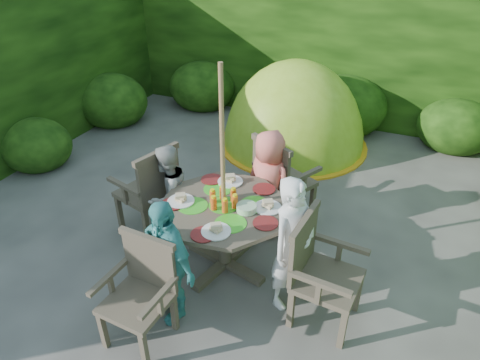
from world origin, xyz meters
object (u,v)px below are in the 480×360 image
at_px(garden_chair_left, 151,189).
at_px(dome_tent, 292,144).
at_px(child_back, 269,184).
at_px(parasol_pole, 223,178).
at_px(garden_chair_right, 319,270).
at_px(patio_table, 224,215).
at_px(child_right, 293,245).
at_px(garden_chair_front, 141,290).
at_px(child_left, 168,195).
at_px(child_front, 167,261).
at_px(garden_chair_back, 281,178).

relative_size(garden_chair_left, dome_tent, 0.38).
height_order(garden_chair_left, child_back, child_back).
relative_size(parasol_pole, garden_chair_right, 2.14).
relative_size(patio_table, garden_chair_right, 1.59).
height_order(child_right, child_back, child_right).
relative_size(garden_chair_front, child_right, 0.69).
bearing_deg(child_left, dome_tent, 177.21).
height_order(parasol_pole, child_back, parasol_pole).
bearing_deg(child_front, garden_chair_right, 44.95).
bearing_deg(child_right, child_back, 55.55).
relative_size(garden_chair_back, child_left, 0.90).
bearing_deg(child_left, parasol_pole, 84.30).
distance_m(garden_chair_back, child_back, 0.30).
bearing_deg(garden_chair_front, parasol_pole, 78.56).
height_order(garden_chair_back, child_left, child_left).
distance_m(garden_chair_front, child_left, 1.35).
bearing_deg(parasol_pole, child_back, 76.22).
relative_size(garden_chair_front, child_front, 0.75).
xyz_separation_m(garden_chair_front, child_right, (1.05, 0.87, 0.18)).
height_order(patio_table, garden_chair_right, garden_chair_right).
bearing_deg(garden_chair_front, child_back, 78.90).
xyz_separation_m(patio_table, child_right, (0.77, -0.19, 0.02)).
bearing_deg(dome_tent, child_left, -110.77).
xyz_separation_m(parasol_pole, dome_tent, (-0.22, 3.08, -1.10)).
bearing_deg(child_left, garden_chair_left, -95.25).
distance_m(garden_chair_left, child_back, 1.35).
bearing_deg(dome_tent, child_front, -99.44).
bearing_deg(child_front, garden_chair_back, 99.79).
distance_m(patio_table, dome_tent, 3.16).
distance_m(garden_chair_front, child_front, 0.32).
bearing_deg(patio_table, child_front, -104.11).
relative_size(patio_table, dome_tent, 0.59).
bearing_deg(child_front, parasol_pole, 99.15).
height_order(garden_chair_front, child_right, child_right).
xyz_separation_m(child_left, child_back, (0.97, 0.59, 0.05)).
bearing_deg(child_left, patio_table, 84.37).
height_order(garden_chair_right, garden_chair_back, garden_chair_back).
bearing_deg(child_back, child_right, 141.71).
distance_m(garden_chair_right, child_right, 0.32).
height_order(parasol_pole, garden_chair_right, parasol_pole).
distance_m(garden_chair_back, child_left, 1.34).
xyz_separation_m(child_left, child_front, (0.59, -0.97, 0.04)).
bearing_deg(patio_table, garden_chair_back, 77.56).
bearing_deg(parasol_pole, child_right, -13.78).
height_order(parasol_pole, child_right, parasol_pole).
xyz_separation_m(patio_table, garden_chair_back, (0.23, 1.06, -0.10)).
bearing_deg(garden_chair_back, dome_tent, -50.41).
distance_m(patio_table, garden_chair_right, 1.09).
bearing_deg(child_left, child_front, 39.30).
xyz_separation_m(patio_table, child_front, (-0.20, -0.78, -0.03)).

